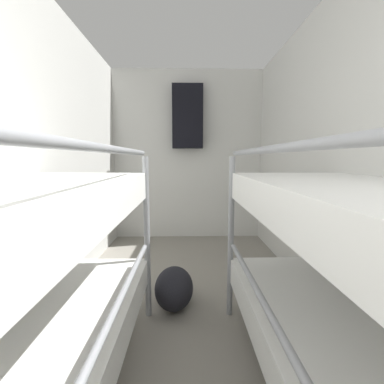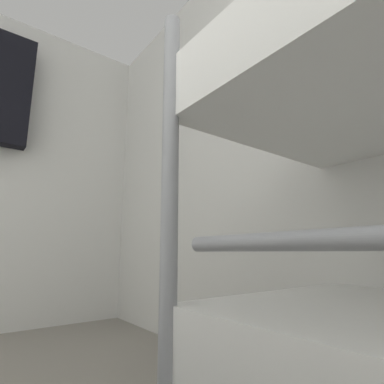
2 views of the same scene
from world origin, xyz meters
name	(u,v)px [view 1 (image 1 of 2)]	position (x,y,z in m)	size (l,w,h in m)	color
wall_left	(17,152)	(-1.14, 2.18, 1.26)	(0.06, 4.48, 2.51)	silver
wall_right	(357,152)	(1.14, 2.18, 1.26)	(0.06, 4.48, 2.51)	silver
wall_back	(188,156)	(0.00, 4.39, 1.26)	(2.33, 0.06, 2.51)	silver
bunk_stack_left_near	(9,292)	(-0.71, 1.40, 0.70)	(0.81, 1.80, 1.27)	gray
bunk_stack_right_near	(368,288)	(0.71, 1.40, 0.70)	(0.81, 1.80, 1.27)	gray
duffel_bag	(174,288)	(-0.12, 2.44, 0.16)	(0.32, 0.46, 0.32)	black
hanging_coat	(188,117)	(0.00, 4.24, 1.81)	(0.44, 0.12, 0.90)	black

